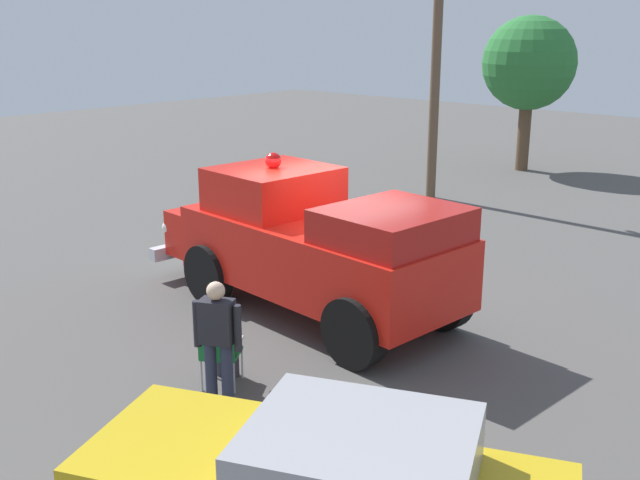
% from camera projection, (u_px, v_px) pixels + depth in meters
% --- Properties ---
extents(ground_plane, '(60.00, 60.00, 0.00)m').
position_uv_depth(ground_plane, '(332.00, 302.00, 13.06)').
color(ground_plane, '#514F4C').
extents(vintage_fire_truck, '(6.09, 2.67, 2.59)m').
position_uv_depth(vintage_fire_truck, '(310.00, 243.00, 12.36)').
color(vintage_fire_truck, black).
rests_on(vintage_fire_truck, ground).
extents(lawn_chair_near_truck, '(0.68, 0.68, 1.02)m').
position_uv_depth(lawn_chair_near_truck, '(219.00, 348.00, 9.84)').
color(lawn_chair_near_truck, '#B7BABF').
rests_on(lawn_chair_near_truck, ground).
extents(spectator_seated, '(0.61, 0.65, 1.29)m').
position_uv_depth(spectator_seated, '(221.00, 336.00, 9.94)').
color(spectator_seated, '#383842').
rests_on(spectator_seated, ground).
extents(spectator_standing, '(0.62, 0.42, 1.68)m').
position_uv_depth(spectator_standing, '(218.00, 336.00, 9.28)').
color(spectator_standing, '#2D334C').
rests_on(spectator_standing, ground).
extents(oak_tree_left, '(2.96, 2.96, 4.92)m').
position_uv_depth(oak_tree_left, '(529.00, 64.00, 23.77)').
color(oak_tree_left, brown).
rests_on(oak_tree_left, ground).
extents(utility_pole, '(1.64, 0.68, 7.47)m').
position_uv_depth(utility_pole, '(436.00, 54.00, 19.75)').
color(utility_pole, brown).
rests_on(utility_pole, ground).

